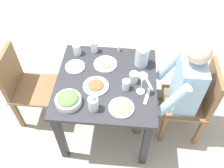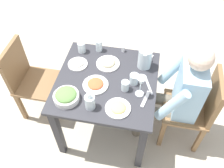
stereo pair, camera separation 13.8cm
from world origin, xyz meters
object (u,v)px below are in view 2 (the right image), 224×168
Objects in this scene: diner_near at (177,93)px; plate_fries at (118,108)px; oil_carafe at (90,102)px; water_glass_near_right at (99,46)px; water_glass_far_left at (125,86)px; plate_yoghurt at (78,63)px; chair_near at (196,107)px; salt_shaker at (123,49)px; plate_rice_curry at (96,84)px; water_pitcher at (145,58)px; wine_glass at (141,82)px; water_glass_by_pitcher at (82,47)px; water_glass_near_left at (134,79)px; salad_bowl at (66,96)px; plate_beans at (108,63)px; chair_far at (29,78)px; dining_table at (107,90)px.

diner_near is 0.56m from plate_fries.
water_glass_near_right is at bearing 6.94° from oil_carafe.
water_glass_far_left is 0.82× the size of water_glass_near_right.
plate_yoghurt is (0.09, 0.89, 0.11)m from diner_near.
chair_near is 0.84m from salt_shaker.
plate_rice_curry is at bearing 97.67° from chair_near.
wine_glass is at bearing 179.87° from water_pitcher.
chair_near reaches higher than plate_rice_curry.
water_glass_by_pitcher is at bearing 106.63° from water_glass_near_right.
chair_near is 4.32× the size of plate_fries.
water_glass_by_pitcher is (0.08, 0.59, -0.04)m from water_pitcher.
water_pitcher is 2.05× the size of water_glass_near_left.
diner_near is at bearing -80.07° from plate_rice_curry.
plate_fries is 0.30m from water_glass_near_left.
water_glass_by_pitcher is at bearing 3.29° from salad_bowl.
diner_near reaches higher than water_glass_near_left.
water_pitcher reaches higher than water_glass_far_left.
water_glass_near_right is (0.13, 0.44, -0.04)m from water_pitcher.
water_glass_near_left reaches higher than plate_beans.
water_glass_near_right is (0.23, -0.14, 0.04)m from plate_yoghurt.
plate_beans is 0.22m from salt_shaker.
water_glass_near_right is at bearing 36.45° from water_glass_far_left.
water_glass_near_left is at bearing -119.10° from water_glass_by_pitcher.
plate_fries is at bearing -110.52° from chair_far.
chair_near is at bearing -91.41° from chair_far.
water_glass_near_right reaches higher than plate_rice_curry.
water_pitcher reaches higher than plate_yoghurt.
plate_yoghurt is (0.09, 1.09, 0.25)m from chair_near.
diner_near reaches higher than plate_beans.
water_glass_by_pitcher is at bearing 65.95° from plate_beans.
diner_near reaches higher than dining_table.
wine_glass is (-0.02, -0.12, 0.10)m from water_glass_far_left.
chair_near reaches higher than water_glass_by_pitcher.
chair_far is at bearing 112.42° from water_glass_near_right.
water_glass_near_left is (-0.21, 0.06, -0.05)m from water_pitcher.
diner_near is 0.41m from water_pitcher.
plate_rice_curry is (-0.12, 0.68, 0.11)m from diner_near.
dining_table is 15.68× the size of salt_shaker.
water_glass_by_pitcher is (0.38, 0.22, 0.04)m from plate_rice_curry.
oil_carafe is (-0.65, -0.08, 0.00)m from water_glass_near_right.
plate_yoghurt is 0.18m from water_glass_by_pitcher.
plate_fries is 2.19× the size of water_glass_far_left.
plate_beans is 0.21m from water_glass_near_right.
salad_bowl is at bearing 106.40° from wine_glass.
plate_beans reaches higher than dining_table.
chair_near reaches higher than plate_yoghurt.
plate_fries is at bearing -132.70° from plate_yoghurt.
wine_glass is at bearing -135.89° from water_glass_near_right.
water_glass_by_pitcher is 0.64m from oil_carafe.
dining_table is at bearing -46.06° from salad_bowl.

